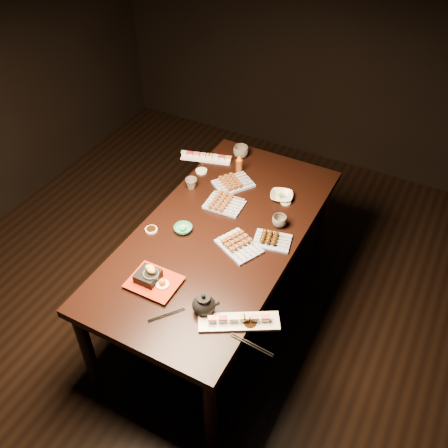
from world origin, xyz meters
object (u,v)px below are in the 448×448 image
at_px(sushi_platter_near, 239,320).
at_px(teacup_far_left, 191,184).
at_px(teacup_mid_right, 279,221).
at_px(condiment_bottle, 239,164).
at_px(yakitori_plate_right, 239,243).
at_px(edamame_bowl_green, 183,229).
at_px(yakitori_plate_center, 224,202).
at_px(teacup_near_left, 152,278).
at_px(teapot, 204,303).
at_px(teacup_far_right, 241,152).
at_px(sushi_platter_far, 206,156).
at_px(tempura_tray, 154,278).
at_px(dining_table, 220,274).
at_px(edamame_bowl_cream, 282,196).
at_px(yakitori_plate_left, 233,181).

relative_size(sushi_platter_near, teacup_far_left, 5.18).
xyz_separation_m(teacup_mid_right, condiment_bottle, (-0.45, 0.36, 0.03)).
height_order(yakitori_plate_right, edamame_bowl_green, yakitori_plate_right).
distance_m(yakitori_plate_center, teacup_near_left, 0.74).
bearing_deg(teapot, yakitori_plate_center, 85.42).
distance_m(yakitori_plate_right, teacup_far_right, 0.91).
xyz_separation_m(sushi_platter_far, teacup_near_left, (0.31, -1.14, 0.02)).
bearing_deg(teacup_far_left, yakitori_plate_right, -33.70).
relative_size(teapot, condiment_bottle, 1.00).
height_order(sushi_platter_near, tempura_tray, tempura_tray).
distance_m(dining_table, condiment_bottle, 0.75).
height_order(teacup_far_left, condiment_bottle, condiment_bottle).
relative_size(sushi_platter_near, edamame_bowl_cream, 2.79).
bearing_deg(teacup_far_right, yakitori_plate_center, -74.23).
bearing_deg(dining_table, teacup_mid_right, 21.02).
bearing_deg(edamame_bowl_cream, yakitori_plate_left, -177.49).
relative_size(edamame_bowl_cream, teapot, 1.03).
xyz_separation_m(sushi_platter_far, condiment_bottle, (0.28, -0.04, 0.05)).
bearing_deg(edamame_bowl_cream, tempura_tray, -107.71).
distance_m(yakitori_plate_center, yakitori_plate_left, 0.22).
xyz_separation_m(dining_table, yakitori_plate_center, (-0.09, 0.22, 0.40)).
distance_m(dining_table, yakitori_plate_center, 0.47).
bearing_deg(yakitori_plate_left, tempura_tray, -143.49).
xyz_separation_m(dining_table, tempura_tray, (-0.11, -0.52, 0.42)).
bearing_deg(yakitori_plate_center, condiment_bottle, 99.13).
xyz_separation_m(edamame_bowl_green, tempura_tray, (0.08, -0.42, 0.03)).
xyz_separation_m(tempura_tray, condiment_bottle, (-0.05, 1.10, 0.02)).
bearing_deg(teacup_far_left, edamame_bowl_green, -66.01).
bearing_deg(dining_table, yakitori_plate_left, 91.90).
bearing_deg(teacup_mid_right, teapot, -96.13).
xyz_separation_m(dining_table, yakitori_plate_right, (0.16, -0.07, 0.41)).
bearing_deg(dining_table, yakitori_plate_right, -38.13).
bearing_deg(teacup_far_right, sushi_platter_near, -63.87).
relative_size(tempura_tray, teacup_mid_right, 2.99).
relative_size(sushi_platter_far, yakitori_plate_right, 1.43).
bearing_deg(tempura_tray, yakitori_plate_center, 87.74).
height_order(dining_table, tempura_tray, tempura_tray).
bearing_deg(yakitori_plate_right, teacup_far_left, 172.09).
distance_m(dining_table, yakitori_plate_left, 0.61).
bearing_deg(sushi_platter_far, yakitori_plate_left, 133.61).
relative_size(teacup_mid_right, teacup_far_left, 1.15).
height_order(sushi_platter_near, teapot, teapot).
xyz_separation_m(teapot, condiment_bottle, (-0.37, 1.13, 0.01)).
distance_m(dining_table, sushi_platter_near, 0.78).
height_order(tempura_tray, teacup_far_left, tempura_tray).
height_order(teacup_near_left, teacup_far_left, teacup_near_left).
relative_size(edamame_bowl_green, teacup_mid_right, 1.24).
distance_m(dining_table, sushi_platter_far, 0.85).
bearing_deg(condiment_bottle, yakitori_plate_center, -77.98).
distance_m(yakitori_plate_left, condiment_bottle, 0.14).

